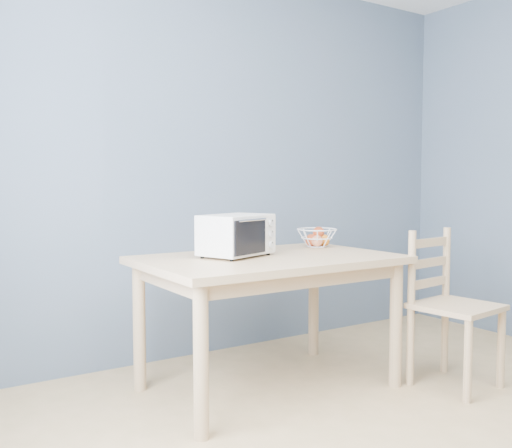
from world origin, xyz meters
TOP-DOWN VIEW (x-y plane):
  - dining_table at (-0.16, 1.45)m, footprint 1.40×0.90m
  - toaster_oven at (-0.34, 1.53)m, footprint 0.46×0.41m
  - fruit_basket at (0.35, 1.65)m, footprint 0.29×0.29m
  - dining_chair at (0.74, 0.93)m, footprint 0.46×0.46m

SIDE VIEW (x-z plane):
  - dining_chair at x=0.74m, z-range -0.01..0.88m
  - dining_table at x=-0.16m, z-range 0.27..1.02m
  - fruit_basket at x=0.35m, z-range 0.75..0.88m
  - toaster_oven at x=-0.34m, z-range 0.76..0.99m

